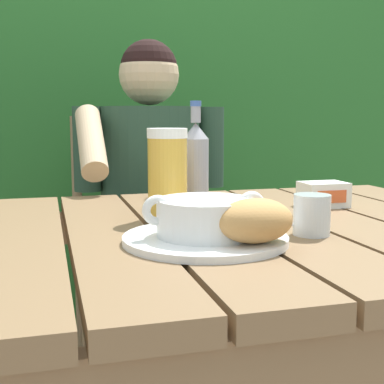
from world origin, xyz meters
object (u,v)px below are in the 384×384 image
(person_eating, at_px, (152,199))
(diner_bowl, at_px, (178,188))
(bread_roll, at_px, (255,221))
(water_glass_small, at_px, (312,215))
(butter_tub, at_px, (323,194))
(beer_glass, at_px, (167,174))
(table_knife, at_px, (270,226))
(serving_plate, at_px, (205,239))
(soup_bowl, at_px, (205,216))
(beer_bottle, at_px, (196,165))
(chair_near_diner, at_px, (143,254))

(person_eating, distance_m, diner_bowl, 0.35)
(bread_roll, distance_m, diner_bowl, 0.55)
(person_eating, relative_size, bread_roll, 8.49)
(water_glass_small, relative_size, diner_bowl, 0.52)
(butter_tub, bearing_deg, beer_glass, -172.44)
(butter_tub, relative_size, table_knife, 0.73)
(serving_plate, height_order, table_knife, serving_plate)
(soup_bowl, xyz_separation_m, beer_bottle, (0.06, 0.29, 0.06))
(chair_near_diner, bearing_deg, beer_glass, -96.28)
(beer_bottle, bearing_deg, person_eating, 89.41)
(chair_near_diner, xyz_separation_m, diner_bowl, (-0.00, -0.53, 0.31))
(beer_glass, bearing_deg, water_glass_small, -44.91)
(soup_bowl, distance_m, water_glass_small, 0.20)
(chair_near_diner, xyz_separation_m, table_knife, (0.08, -0.94, 0.29))
(table_knife, bearing_deg, bread_roll, -122.06)
(serving_plate, relative_size, butter_tub, 2.69)
(beer_bottle, distance_m, water_glass_small, 0.32)
(bread_roll, relative_size, beer_glass, 0.78)
(soup_bowl, bearing_deg, table_knife, 26.69)
(chair_near_diner, height_order, water_glass_small, chair_near_diner)
(bread_roll, height_order, beer_bottle, beer_bottle)
(bread_roll, xyz_separation_m, butter_tub, (0.30, 0.33, -0.02))
(person_eating, bearing_deg, soup_bowl, -94.93)
(diner_bowl, bearing_deg, bread_roll, -91.46)
(water_glass_small, xyz_separation_m, table_knife, (-0.05, 0.07, -0.03))
(chair_near_diner, bearing_deg, serving_plate, -94.14)
(person_eating, height_order, butter_tub, person_eating)
(person_eating, xyz_separation_m, serving_plate, (-0.07, -0.82, 0.06))
(beer_glass, bearing_deg, serving_plate, -86.07)
(serving_plate, xyz_separation_m, soup_bowl, (-0.00, 0.00, 0.04))
(chair_near_diner, height_order, beer_bottle, beer_bottle)
(beer_bottle, bearing_deg, serving_plate, -102.73)
(person_eating, relative_size, serving_plate, 4.44)
(table_knife, height_order, diner_bowl, diner_bowl)
(person_eating, height_order, bread_roll, person_eating)
(chair_near_diner, height_order, person_eating, person_eating)
(soup_bowl, height_order, beer_bottle, beer_bottle)
(beer_glass, height_order, beer_bottle, beer_bottle)
(butter_tub, xyz_separation_m, table_knife, (-0.21, -0.19, -0.02))
(chair_near_diner, distance_m, serving_plate, 1.06)
(serving_plate, distance_m, table_knife, 0.17)
(person_eating, bearing_deg, butter_tub, -61.99)
(serving_plate, bearing_deg, person_eating, 85.07)
(diner_bowl, bearing_deg, beer_glass, -108.29)
(soup_bowl, height_order, beer_glass, beer_glass)
(chair_near_diner, xyz_separation_m, person_eating, (-0.00, -0.20, 0.23))
(serving_plate, xyz_separation_m, diner_bowl, (0.07, 0.48, 0.02))
(person_eating, relative_size, beer_bottle, 5.06)
(soup_bowl, xyz_separation_m, beer_glass, (-0.01, 0.21, 0.05))
(soup_bowl, bearing_deg, person_eating, 85.07)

